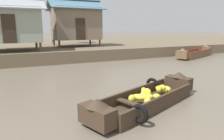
{
  "coord_description": "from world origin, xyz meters",
  "views": [
    {
      "loc": [
        -2.24,
        -0.96,
        2.44
      ],
      "look_at": [
        1.19,
        6.44,
        0.78
      ],
      "focal_mm": 32.45,
      "sensor_mm": 36.0,
      "label": 1
    }
  ],
  "objects": [
    {
      "name": "banana_boat",
      "position": [
        1.4,
        4.17,
        0.28
      ],
      "size": [
        4.78,
        2.68,
        0.79
      ],
      "color": "#3D2D21",
      "rests_on": "ground"
    },
    {
      "name": "riverbank_strip",
      "position": [
        0.0,
        23.1,
        0.44
      ],
      "size": [
        160.0,
        20.0,
        0.89
      ],
      "primitive_type": "cube",
      "color": "brown",
      "rests_on": "ground"
    },
    {
      "name": "ground_plane",
      "position": [
        0.0,
        10.0,
        0.0
      ],
      "size": [
        300.0,
        300.0,
        0.0
      ],
      "primitive_type": "plane",
      "color": "#665B4C"
    },
    {
      "name": "stilt_house_mid_left",
      "position": [
        2.61,
        17.25,
        2.95
      ],
      "size": [
        4.65,
        3.52,
        4.12
      ],
      "color": "#4C3826",
      "rests_on": "riverbank_strip"
    },
    {
      "name": "stilt_house_left",
      "position": [
        -2.66,
        15.27,
        2.77
      ],
      "size": [
        4.73,
        4.08,
        3.74
      ],
      "color": "#4C3826",
      "rests_on": "riverbank_strip"
    },
    {
      "name": "fishing_skiff_distant",
      "position": [
        11.83,
        12.03,
        0.32
      ],
      "size": [
        5.43,
        2.82,
        0.94
      ],
      "color": "brown",
      "rests_on": "ground"
    }
  ]
}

